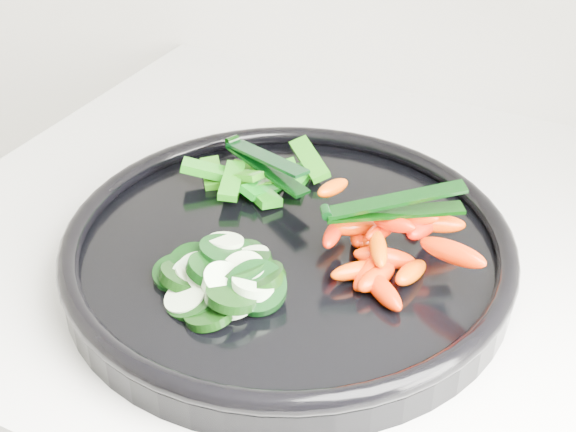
% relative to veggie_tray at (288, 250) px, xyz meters
% --- Properties ---
extents(veggie_tray, '(0.45, 0.45, 0.04)m').
position_rel_veggie_tray_xyz_m(veggie_tray, '(0.00, 0.00, 0.00)').
color(veggie_tray, black).
rests_on(veggie_tray, counter).
extents(cucumber_pile, '(0.13, 0.12, 0.04)m').
position_rel_veggie_tray_xyz_m(cucumber_pile, '(-0.03, -0.07, 0.01)').
color(cucumber_pile, black).
rests_on(cucumber_pile, veggie_tray).
extents(carrot_pile, '(0.16, 0.15, 0.05)m').
position_rel_veggie_tray_xyz_m(carrot_pile, '(0.08, 0.02, 0.02)').
color(carrot_pile, '#FF3500').
rests_on(carrot_pile, veggie_tray).
extents(pepper_pile, '(0.13, 0.12, 0.04)m').
position_rel_veggie_tray_xyz_m(pepper_pile, '(-0.07, 0.07, 0.01)').
color(pepper_pile, '#24690A').
rests_on(pepper_pile, veggie_tray).
extents(tong_carrot, '(0.10, 0.08, 0.02)m').
position_rel_veggie_tray_xyz_m(tong_carrot, '(0.08, 0.02, 0.05)').
color(tong_carrot, black).
rests_on(tong_carrot, carrot_pile).
extents(tong_pepper, '(0.11, 0.06, 0.02)m').
position_rel_veggie_tray_xyz_m(tong_pepper, '(-0.06, 0.07, 0.03)').
color(tong_pepper, black).
rests_on(tong_pepper, pepper_pile).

